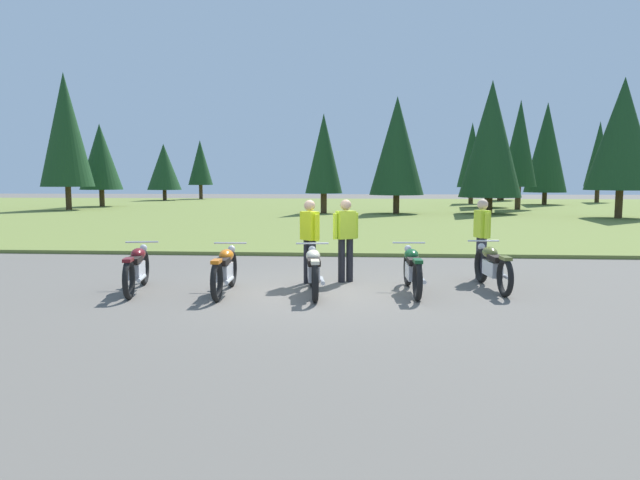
# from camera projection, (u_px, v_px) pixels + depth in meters

# --- Properties ---
(ground_plane) EXTENTS (140.00, 140.00, 0.00)m
(ground_plane) POSITION_uv_depth(u_px,v_px,m) (318.00, 292.00, 10.71)
(ground_plane) COLOR #605B54
(grass_moorland) EXTENTS (80.00, 44.00, 0.10)m
(grass_moorland) POSITION_uv_depth(u_px,v_px,m) (350.00, 211.00, 37.38)
(grass_moorland) COLOR olive
(grass_moorland) RESTS_ON ground
(forest_treeline) EXTENTS (42.64, 29.56, 8.85)m
(forest_treeline) POSITION_uv_depth(u_px,v_px,m) (419.00, 148.00, 40.66)
(forest_treeline) COLOR #47331E
(forest_treeline) RESTS_ON ground
(motorcycle_maroon) EXTENTS (0.70, 2.08, 0.88)m
(motorcycle_maroon) POSITION_uv_depth(u_px,v_px,m) (137.00, 268.00, 10.69)
(motorcycle_maroon) COLOR black
(motorcycle_maroon) RESTS_ON ground
(motorcycle_orange) EXTENTS (0.62, 2.10, 0.88)m
(motorcycle_orange) POSITION_uv_depth(u_px,v_px,m) (225.00, 270.00, 10.50)
(motorcycle_orange) COLOR black
(motorcycle_orange) RESTS_ON ground
(motorcycle_cream) EXTENTS (0.63, 2.10, 0.88)m
(motorcycle_cream) POSITION_uv_depth(u_px,v_px,m) (314.00, 270.00, 10.44)
(motorcycle_cream) COLOR black
(motorcycle_cream) RESTS_ON ground
(motorcycle_british_green) EXTENTS (0.62, 2.10, 0.88)m
(motorcycle_british_green) POSITION_uv_depth(u_px,v_px,m) (412.00, 269.00, 10.56)
(motorcycle_british_green) COLOR black
(motorcycle_british_green) RESTS_ON ground
(motorcycle_olive) EXTENTS (0.62, 2.10, 0.88)m
(motorcycle_olive) POSITION_uv_depth(u_px,v_px,m) (492.00, 266.00, 10.90)
(motorcycle_olive) COLOR black
(motorcycle_olive) RESTS_ON ground
(rider_in_hivis_vest) EXTENTS (0.40, 0.43, 1.67)m
(rider_in_hivis_vest) POSITION_uv_depth(u_px,v_px,m) (310.00, 236.00, 11.42)
(rider_in_hivis_vest) COLOR black
(rider_in_hivis_vest) RESTS_ON ground
(rider_with_back_turned) EXTENTS (0.29, 0.54, 1.67)m
(rider_with_back_turned) POSITION_uv_depth(u_px,v_px,m) (482.00, 234.00, 11.91)
(rider_with_back_turned) COLOR #2D2D38
(rider_with_back_turned) RESTS_ON ground
(rider_checking_bike) EXTENTS (0.50, 0.36, 1.67)m
(rider_checking_bike) POSITION_uv_depth(u_px,v_px,m) (346.00, 235.00, 11.64)
(rider_checking_bike) COLOR black
(rider_checking_bike) RESTS_ON ground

